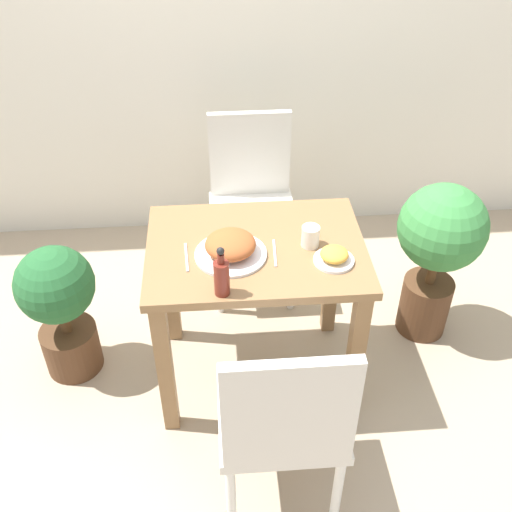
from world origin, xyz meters
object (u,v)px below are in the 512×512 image
at_px(potted_plant_right, 438,245).
at_px(potted_plant_left, 60,304).
at_px(chair_near, 283,419).
at_px(sauce_bottle, 222,276).
at_px(chair_far, 251,196).
at_px(food_plate, 230,247).
at_px(drink_cup, 310,236).
at_px(side_plate, 334,256).

bearing_deg(potted_plant_right, potted_plant_left, -175.90).
relative_size(chair_near, sauce_bottle, 4.58).
bearing_deg(sauce_bottle, chair_far, 79.80).
xyz_separation_m(chair_far, potted_plant_left, (-0.86, -0.57, -0.14)).
xyz_separation_m(chair_near, food_plate, (-0.14, 0.60, 0.25)).
height_order(drink_cup, sauce_bottle, sauce_bottle).
height_order(drink_cup, potted_plant_right, drink_cup).
bearing_deg(food_plate, drink_cup, 7.67).
distance_m(chair_far, sauce_bottle, 0.99).
distance_m(side_plate, potted_plant_left, 1.19).
bearing_deg(potted_plant_right, sauce_bottle, -153.40).
bearing_deg(potted_plant_right, food_plate, -163.43).
xyz_separation_m(chair_far, drink_cup, (0.18, -0.68, 0.25)).
distance_m(food_plate, side_plate, 0.39).
distance_m(chair_far, side_plate, 0.86).
bearing_deg(chair_far, chair_near, -89.66).
relative_size(side_plate, potted_plant_right, 0.19).
height_order(chair_far, food_plate, chair_far).
bearing_deg(sauce_bottle, side_plate, 18.87).
relative_size(sauce_bottle, potted_plant_left, 0.30).
bearing_deg(chair_near, sauce_bottle, -65.73).
height_order(chair_near, potted_plant_left, chair_near).
relative_size(potted_plant_left, potted_plant_right, 0.82).
relative_size(side_plate, potted_plant_left, 0.23).
height_order(food_plate, potted_plant_right, food_plate).
relative_size(chair_far, food_plate, 3.34).
relative_size(sauce_bottle, potted_plant_right, 0.25).
height_order(chair_near, chair_far, same).
relative_size(side_plate, drink_cup, 1.80).
height_order(side_plate, potted_plant_left, side_plate).
relative_size(food_plate, side_plate, 1.80).
relative_size(food_plate, drink_cup, 3.24).
bearing_deg(side_plate, chair_near, -114.47).
distance_m(chair_far, food_plate, 0.78).
bearing_deg(potted_plant_left, side_plate, -11.41).
bearing_deg(potted_plant_right, chair_near, -132.20).
bearing_deg(side_plate, chair_far, 107.59).
xyz_separation_m(chair_near, chair_far, (-0.01, 1.32, 0.00)).
bearing_deg(chair_far, side_plate, -72.41).
height_order(chair_near, side_plate, chair_near).
bearing_deg(chair_far, potted_plant_left, -146.58).
bearing_deg(drink_cup, potted_plant_left, 173.57).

